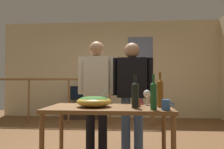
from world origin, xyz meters
name	(u,v)px	position (x,y,z in m)	size (l,w,h in m)	color
ground_plane	(90,147)	(0.00, 0.00, 0.00)	(8.12, 8.12, 0.00)	brown
back_wall	(109,69)	(0.00, 2.93, 1.37)	(6.24, 0.10, 2.74)	beige
framed_picture	(140,52)	(0.90, 2.87, 1.86)	(0.70, 0.03, 0.83)	slate
stair_railing	(95,92)	(-0.23, 1.82, 0.76)	(4.10, 0.10, 1.15)	brown
tv_console	(82,111)	(-0.72, 2.58, 0.20)	(0.90, 0.40, 0.41)	#38281E
flat_screen_tv	(82,93)	(-0.72, 2.55, 0.69)	(0.62, 0.12, 0.48)	black
serving_table	(109,114)	(0.39, -1.00, 0.67)	(1.35, 0.70, 0.75)	brown
salad_bowl	(94,101)	(0.23, -1.04, 0.81)	(0.38, 0.38, 0.21)	gold
wine_glass	(147,94)	(0.82, -0.79, 0.87)	(0.08, 0.08, 0.18)	silver
wine_bottle_amber	(160,92)	(0.95, -1.00, 0.91)	(0.07, 0.07, 0.38)	brown
wine_bottle_green	(154,95)	(0.85, -1.24, 0.89)	(0.06, 0.06, 0.35)	#1E5628
wine_bottle_dark	(135,94)	(0.68, -1.10, 0.89)	(0.08, 0.08, 0.35)	black
mug_blue	(166,105)	(0.97, -1.25, 0.80)	(0.12, 0.08, 0.10)	#3866B2
mug_red	(138,103)	(0.71, -0.96, 0.79)	(0.11, 0.07, 0.08)	#B7332D
person_standing_left	(97,87)	(0.14, -0.26, 0.94)	(0.54, 0.23, 1.61)	black
person_standing_right	(132,88)	(0.65, -0.26, 0.93)	(0.60, 0.23, 1.58)	#3D5684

